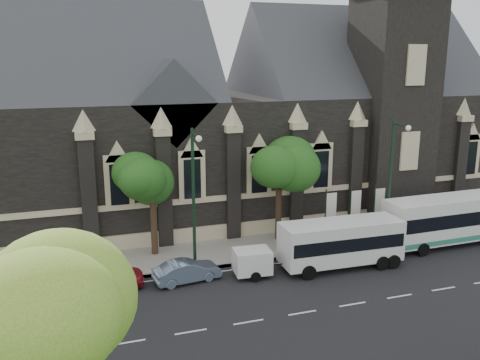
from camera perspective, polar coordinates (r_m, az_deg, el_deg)
name	(u,v)px	position (r m, az deg, el deg)	size (l,w,h in m)	color
ground	(302,313)	(28.03, 6.93, -14.44)	(160.00, 160.00, 0.00)	black
sidewalk	(244,249)	(36.01, 0.40, -7.68)	(80.00, 5.00, 0.15)	gray
museum	(265,116)	(44.33, 2.79, 7.12)	(40.00, 17.70, 29.90)	black
tree_park_near	(50,313)	(15.06, -20.35, -13.71)	(4.42, 4.42, 8.56)	black
tree_walk_right	(281,162)	(36.59, 4.56, 2.00)	(4.08, 4.08, 7.80)	black
tree_walk_left	(154,172)	(34.15, -9.49, 0.88)	(3.91, 3.91, 7.64)	black
street_lamp_near	(392,176)	(36.91, 16.52, 0.46)	(0.36, 1.88, 9.00)	black
street_lamp_mid	(194,192)	(31.18, -5.11, -1.37)	(0.36, 1.88, 9.00)	black
banner_flag_left	(329,211)	(37.25, 9.86, -3.41)	(0.90, 0.10, 4.00)	black
banner_flag_center	(354,208)	(38.21, 12.51, -3.10)	(0.90, 0.10, 4.00)	black
banner_flag_right	(377,206)	(39.26, 15.02, -2.80)	(0.90, 0.10, 4.00)	black
tour_coach	(461,217)	(40.14, 23.37, -3.82)	(12.02, 2.99, 3.49)	white
shuttle_bus	(341,241)	(33.35, 11.17, -6.66)	(7.87, 2.92, 3.01)	silver
box_trailer	(252,261)	(31.65, 1.37, -9.02)	(3.25, 1.92, 1.71)	silver
sedan	(187,271)	(31.22, -5.90, -10.02)	(1.40, 4.02, 1.33)	slate
car_far_red	(103,277)	(31.01, -14.99, -10.34)	(1.87, 4.65, 1.59)	maroon
car_far_black	(3,304)	(29.98, -24.78, -12.37)	(2.11, 4.57, 1.27)	black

